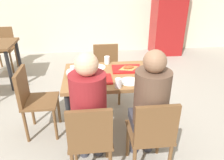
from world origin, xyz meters
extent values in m
cube|color=#9E998E|center=(0.00, 0.00, -0.01)|extent=(10.00, 10.00, 0.02)
cube|color=olive|center=(0.00, 0.00, 0.75)|extent=(1.13, 0.79, 0.04)
cylinder|color=black|center=(-0.50, -0.34, 0.36)|extent=(0.06, 0.06, 0.73)
cylinder|color=black|center=(0.50, -0.34, 0.36)|extent=(0.06, 0.06, 0.73)
cylinder|color=black|center=(-0.50, 0.34, 0.36)|extent=(0.06, 0.06, 0.73)
cylinder|color=black|center=(0.50, 0.34, 0.36)|extent=(0.06, 0.06, 0.73)
cube|color=brown|center=(-0.28, -0.70, 0.45)|extent=(0.40, 0.40, 0.03)
cube|color=brown|center=(-0.28, -0.88, 0.66)|extent=(0.38, 0.04, 0.40)
cylinder|color=brown|center=(-0.45, -0.53, 0.22)|extent=(0.04, 0.04, 0.43)
cylinder|color=brown|center=(-0.11, -0.53, 0.22)|extent=(0.04, 0.04, 0.43)
cube|color=brown|center=(0.28, -0.70, 0.45)|extent=(0.40, 0.40, 0.03)
cube|color=brown|center=(0.28, -0.88, 0.66)|extent=(0.38, 0.04, 0.40)
cylinder|color=brown|center=(0.11, -0.53, 0.22)|extent=(0.04, 0.04, 0.43)
cylinder|color=brown|center=(0.45, -0.53, 0.22)|extent=(0.04, 0.04, 0.43)
cube|color=brown|center=(0.00, 0.70, 0.45)|extent=(0.40, 0.40, 0.03)
cube|color=brown|center=(0.00, 0.88, 0.66)|extent=(0.38, 0.04, 0.40)
cylinder|color=brown|center=(0.17, 0.53, 0.22)|extent=(0.04, 0.04, 0.43)
cylinder|color=brown|center=(-0.17, 0.53, 0.22)|extent=(0.04, 0.04, 0.43)
cylinder|color=brown|center=(0.17, 0.87, 0.22)|extent=(0.04, 0.04, 0.43)
cylinder|color=brown|center=(-0.17, 0.87, 0.22)|extent=(0.04, 0.04, 0.43)
cube|color=brown|center=(-0.86, 0.00, 0.45)|extent=(0.40, 0.40, 0.03)
cube|color=brown|center=(-1.04, 0.00, 0.66)|extent=(0.04, 0.38, 0.40)
cylinder|color=brown|center=(-0.69, 0.17, 0.22)|extent=(0.04, 0.04, 0.43)
cylinder|color=brown|center=(-0.69, -0.17, 0.22)|extent=(0.04, 0.04, 0.43)
cylinder|color=brown|center=(-1.03, 0.17, 0.22)|extent=(0.04, 0.04, 0.43)
cylinder|color=brown|center=(-1.03, -0.17, 0.22)|extent=(0.04, 0.04, 0.43)
cylinder|color=#383842|center=(-0.36, -0.47, 0.23)|extent=(0.10, 0.10, 0.46)
cylinder|color=#383842|center=(-0.20, -0.47, 0.23)|extent=(0.10, 0.10, 0.46)
cube|color=#383842|center=(-0.28, -0.57, 0.51)|extent=(0.32, 0.28, 0.10)
cylinder|color=maroon|center=(-0.28, -0.68, 0.82)|extent=(0.32, 0.32, 0.52)
sphere|color=#DBAD89|center=(-0.28, -0.68, 1.17)|extent=(0.20, 0.20, 0.20)
cylinder|color=#383842|center=(0.20, -0.47, 0.23)|extent=(0.10, 0.10, 0.46)
cylinder|color=#383842|center=(0.36, -0.47, 0.23)|extent=(0.10, 0.10, 0.46)
cube|color=#383842|center=(0.28, -0.57, 0.51)|extent=(0.32, 0.28, 0.10)
cylinder|color=brown|center=(0.28, -0.68, 0.82)|extent=(0.32, 0.32, 0.52)
sphere|color=#8C664C|center=(0.28, -0.68, 1.17)|extent=(0.20, 0.20, 0.20)
cube|color=#B21414|center=(-0.20, -0.14, 0.77)|extent=(0.36, 0.27, 0.02)
cube|color=#B21414|center=(0.20, 0.12, 0.77)|extent=(0.37, 0.27, 0.02)
cylinder|color=white|center=(-0.17, 0.22, 0.77)|extent=(0.22, 0.22, 0.01)
cylinder|color=white|center=(0.17, -0.22, 0.77)|extent=(0.22, 0.22, 0.01)
pyramid|color=tan|center=(-0.19, -0.14, 0.79)|extent=(0.23, 0.23, 0.01)
ellipsoid|color=#4C7233|center=(-0.19, -0.14, 0.80)|extent=(0.16, 0.16, 0.01)
pyramid|color=#C68C47|center=(0.22, 0.12, 0.79)|extent=(0.23, 0.19, 0.01)
ellipsoid|color=#B74723|center=(0.22, 0.12, 0.80)|extent=(0.16, 0.14, 0.01)
cylinder|color=white|center=(-0.03, 0.34, 0.82)|extent=(0.07, 0.07, 0.10)
cylinder|color=white|center=(0.03, -0.34, 0.82)|extent=(0.07, 0.07, 0.10)
cylinder|color=white|center=(-0.45, 0.06, 0.82)|extent=(0.07, 0.07, 0.10)
cylinder|color=#B7BCC6|center=(0.48, 0.02, 0.83)|extent=(0.07, 0.07, 0.12)
cylinder|color=red|center=(-0.37, 0.22, 0.85)|extent=(0.06, 0.06, 0.16)
sphere|color=silver|center=(-0.48, -0.02, 0.82)|extent=(0.10, 0.10, 0.10)
cube|color=maroon|center=(1.67, 2.85, 0.95)|extent=(0.70, 0.60, 1.90)
cylinder|color=black|center=(-1.60, 1.19, 0.36)|extent=(0.06, 0.06, 0.73)
cylinder|color=black|center=(-1.60, 1.77, 0.36)|extent=(0.06, 0.06, 0.73)
cube|color=brown|center=(-1.99, 2.13, 0.45)|extent=(0.40, 0.40, 0.03)
cube|color=brown|center=(-1.99, 2.31, 0.66)|extent=(0.38, 0.04, 0.40)
cylinder|color=brown|center=(-1.82, 1.96, 0.22)|extent=(0.04, 0.04, 0.43)
cylinder|color=brown|center=(-1.82, 2.30, 0.22)|extent=(0.04, 0.04, 0.43)
cylinder|color=brown|center=(-2.16, 2.30, 0.22)|extent=(0.04, 0.04, 0.43)
camera|label=1|loc=(-0.26, -2.30, 1.83)|focal=34.73mm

